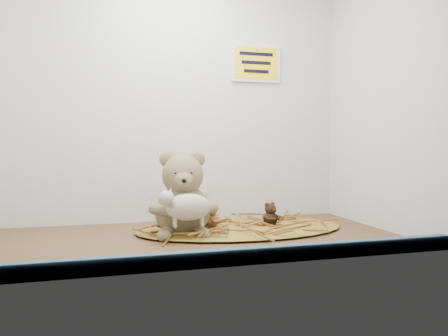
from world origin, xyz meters
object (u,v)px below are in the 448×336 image
object	(u,v)px
mini_teddy_tan	(211,215)
mini_teddy_brown	(270,213)
toy_lamb	(188,207)
main_teddy	(183,193)

from	to	relation	value
mini_teddy_tan	mini_teddy_brown	world-z (taller)	same
toy_lamb	mini_teddy_brown	xyz separation A→B (cm)	(27.80, 10.51, -4.28)
toy_lamb	mini_teddy_tan	bearing A→B (deg)	51.15
mini_teddy_brown	toy_lamb	bearing A→B (deg)	175.34
mini_teddy_tan	mini_teddy_brown	xyz separation A→B (cm)	(18.70, -0.80, -0.02)
main_teddy	mini_teddy_brown	xyz separation A→B (cm)	(27.80, 1.85, -7.21)
toy_lamb	mini_teddy_tan	size ratio (longest dim) A/B	2.20
main_teddy	toy_lamb	distance (cm)	9.14
toy_lamb	mini_teddy_brown	bearing A→B (deg)	20.70
main_teddy	mini_teddy_brown	size ratio (longest dim) A/B	3.34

